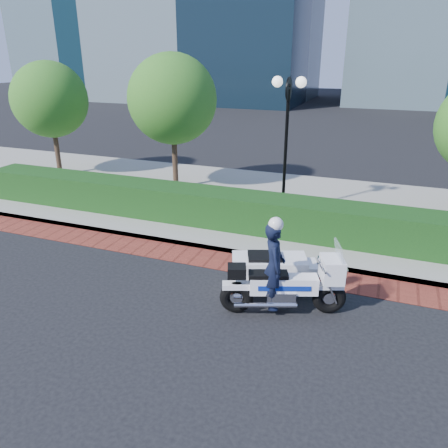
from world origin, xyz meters
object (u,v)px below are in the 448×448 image
(lamppost, at_px, (287,125))
(tree_a, at_px, (50,100))
(tree_b, at_px, (172,99))
(police_motorcycle, at_px, (276,273))

(lamppost, height_order, tree_a, tree_a)
(lamppost, height_order, tree_b, tree_b)
(tree_a, relative_size, tree_b, 0.94)
(tree_a, relative_size, police_motorcycle, 1.73)
(lamppost, xyz_separation_m, tree_a, (-10.00, 1.30, 0.26))
(tree_b, distance_m, police_motorcycle, 8.97)
(police_motorcycle, bearing_deg, lamppost, 81.82)
(tree_a, distance_m, police_motorcycle, 13.09)
(lamppost, bearing_deg, tree_b, 163.89)
(tree_a, bearing_deg, lamppost, -7.41)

